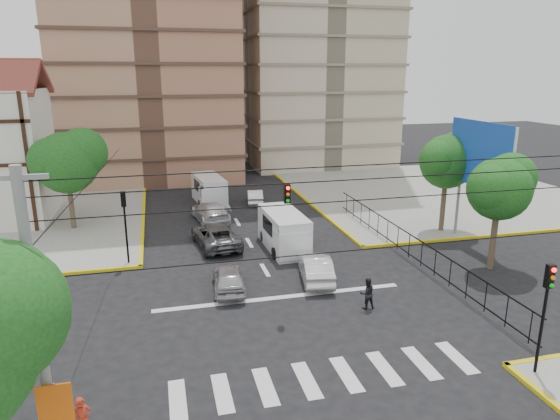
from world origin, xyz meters
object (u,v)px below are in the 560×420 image
object	(u,v)px
car_silver_front_left	(229,278)
traffic_light_se	(546,301)
car_white_front_right	(316,268)
van_right_lane	(285,233)
traffic_light_nw	(125,215)
district_sign	(57,414)
van_left_lane	(209,191)
pedestrian_crosswalk	(367,293)
pedestrian_sw_corner	(83,420)

from	to	relation	value
car_silver_front_left	traffic_light_se	bearing A→B (deg)	138.93
car_silver_front_left	car_white_front_right	distance (m)	4.90
van_right_lane	car_white_front_right	distance (m)	5.15
traffic_light_nw	district_sign	world-z (taller)	traffic_light_nw
district_sign	car_white_front_right	world-z (taller)	district_sign
van_left_lane	car_white_front_right	distance (m)	18.71
car_white_front_right	pedestrian_crosswalk	bearing A→B (deg)	118.93
car_white_front_right	traffic_light_nw	bearing A→B (deg)	-15.76
van_left_lane	car_white_front_right	size ratio (longest dim) A/B	1.24
van_right_lane	pedestrian_sw_corner	world-z (taller)	van_right_lane
pedestrian_sw_corner	car_silver_front_left	bearing A→B (deg)	35.75
traffic_light_se	van_right_lane	size ratio (longest dim) A/B	0.79
van_left_lane	van_right_lane	bearing A→B (deg)	-82.69
traffic_light_se	van_right_lane	distance (m)	16.96
van_right_lane	car_silver_front_left	xyz separation A→B (m)	(-4.45, -5.28, -0.51)
car_silver_front_left	pedestrian_crosswalk	world-z (taller)	pedestrian_crosswalk
traffic_light_se	van_left_lane	size ratio (longest dim) A/B	0.80
van_right_lane	car_silver_front_left	bearing A→B (deg)	-132.15
traffic_light_nw	car_silver_front_left	distance (m)	7.74
pedestrian_crosswalk	traffic_light_se	bearing A→B (deg)	119.33
van_left_lane	pedestrian_crosswalk	world-z (taller)	van_left_lane
car_white_front_right	van_left_lane	bearing A→B (deg)	-68.30
pedestrian_sw_corner	traffic_light_nw	bearing A→B (deg)	63.43
car_white_front_right	pedestrian_sw_corner	size ratio (longest dim) A/B	2.87
van_left_lane	car_silver_front_left	size ratio (longest dim) A/B	1.36
district_sign	pedestrian_crosswalk	xyz separation A→B (m)	(12.60, 8.23, -1.65)
traffic_light_nw	van_right_lane	distance (m)	9.98
van_right_lane	car_silver_front_left	size ratio (longest dim) A/B	1.37
traffic_light_nw	van_left_lane	distance (m)	14.97
van_right_lane	van_left_lane	distance (m)	13.63
traffic_light_se	pedestrian_crosswalk	xyz separation A→B (m)	(-4.00, 6.79, -2.31)
district_sign	car_white_front_right	bearing A→B (deg)	47.25
district_sign	van_left_lane	world-z (taller)	district_sign
traffic_light_se	car_silver_front_left	distance (m)	14.91
traffic_light_nw	car_white_front_right	xyz separation A→B (m)	(10.24, -4.89, -2.38)
district_sign	pedestrian_sw_corner	distance (m)	2.26
traffic_light_nw	car_silver_front_left	size ratio (longest dim) A/B	1.09
traffic_light_nw	pedestrian_crosswalk	bearing A→B (deg)	-37.22
traffic_light_nw	car_white_front_right	world-z (taller)	traffic_light_nw
district_sign	car_silver_front_left	world-z (taller)	district_sign
traffic_light_se	car_white_front_right	world-z (taller)	traffic_light_se
district_sign	van_left_lane	bearing A→B (deg)	76.41
car_silver_front_left	car_white_front_right	bearing A→B (deg)	-173.28
van_right_lane	pedestrian_crosswalk	world-z (taller)	van_right_lane
van_right_lane	car_silver_front_left	world-z (taller)	van_right_lane
traffic_light_nw	pedestrian_crosswalk	size ratio (longest dim) A/B	2.76
traffic_light_se	van_left_lane	world-z (taller)	traffic_light_se
car_silver_front_left	van_left_lane	bearing A→B (deg)	-88.51
traffic_light_nw	pedestrian_sw_corner	xyz separation A→B (m)	(-0.69, -15.40, -2.19)
car_silver_front_left	pedestrian_crosswalk	xyz separation A→B (m)	(6.27, -3.75, 0.11)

